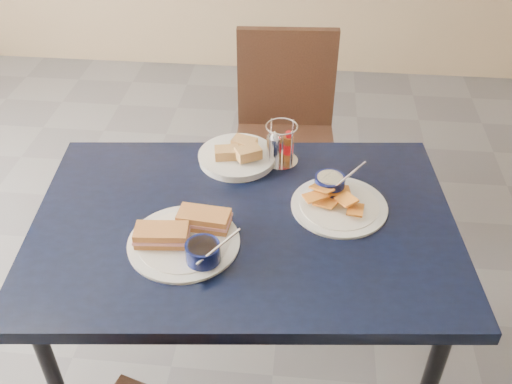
# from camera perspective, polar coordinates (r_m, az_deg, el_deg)

# --- Properties ---
(ground) EXTENTS (6.00, 6.00, 0.00)m
(ground) POSITION_cam_1_polar(r_m,az_deg,el_deg) (2.17, 1.67, -17.86)
(ground) COLOR #55555A
(ground) RESTS_ON ground
(dining_table) EXTENTS (1.26, 0.90, 0.75)m
(dining_table) POSITION_cam_1_polar(r_m,az_deg,el_deg) (1.65, -1.18, -4.55)
(dining_table) COLOR black
(dining_table) RESTS_ON ground
(chair_far) EXTENTS (0.45, 0.43, 0.89)m
(chair_far) POSITION_cam_1_polar(r_m,az_deg,el_deg) (2.50, 3.07, 6.98)
(chair_far) COLOR black
(chair_far) RESTS_ON ground
(sandwich_plate) EXTENTS (0.32, 0.30, 0.12)m
(sandwich_plate) POSITION_cam_1_polar(r_m,az_deg,el_deg) (1.53, -6.92, -4.49)
(sandwich_plate) COLOR white
(sandwich_plate) RESTS_ON dining_table
(plantain_plate) EXTENTS (0.28, 0.28, 0.12)m
(plantain_plate) POSITION_cam_1_polar(r_m,az_deg,el_deg) (1.67, 7.95, -0.56)
(plantain_plate) COLOR white
(plantain_plate) RESTS_ON dining_table
(bread_basket) EXTENTS (0.24, 0.24, 0.07)m
(bread_basket) POSITION_cam_1_polar(r_m,az_deg,el_deg) (1.83, -1.83, 3.65)
(bread_basket) COLOR white
(bread_basket) RESTS_ON dining_table
(condiment_caddy) EXTENTS (0.11, 0.11, 0.14)m
(condiment_caddy) POSITION_cam_1_polar(r_m,az_deg,el_deg) (1.80, 2.38, 4.58)
(condiment_caddy) COLOR silver
(condiment_caddy) RESTS_ON dining_table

